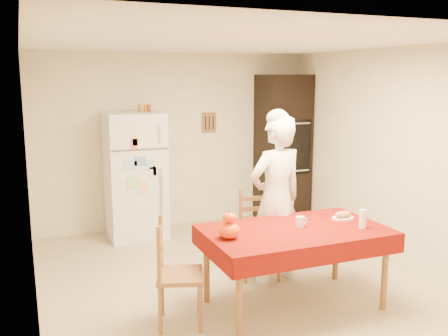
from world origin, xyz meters
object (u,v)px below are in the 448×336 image
oven_cabinet (283,148)px  coffee_mug (300,222)px  dining_table (295,236)px  refrigerator (135,176)px  wine_glass (363,219)px  bread_plate (343,218)px  pumpkin_lower (229,230)px  chair_far (258,230)px  chair_left (173,269)px  seated_woman (276,200)px

oven_cabinet → coffee_mug: bearing=-115.6°
oven_cabinet → dining_table: size_ratio=1.29×
refrigerator → coffee_mug: bearing=-69.4°
wine_glass → refrigerator: bearing=117.7°
wine_glass → bread_plate: (0.01, 0.32, -0.08)m
pumpkin_lower → dining_table: bearing=2.2°
chair_far → chair_left: bearing=-132.9°
refrigerator → pumpkin_lower: bearing=-84.9°
refrigerator → dining_table: 2.84m
chair_far → dining_table: bearing=-76.8°
dining_table → seated_woman: 0.64m
seated_woman → coffee_mug: 0.57m
chair_left → pumpkin_lower: size_ratio=4.95×
chair_left → wine_glass: size_ratio=5.40×
coffee_mug → wine_glass: 0.59m
dining_table → coffee_mug: 0.15m
dining_table → wine_glass: bearing=-19.5°
refrigerator → wine_glass: 3.27m
seated_woman → coffee_mug: size_ratio=17.80×
chair_far → wine_glass: (0.57, -1.04, 0.34)m
chair_left → coffee_mug: chair_left is taller
dining_table → bread_plate: 0.62m
seated_woman → pumpkin_lower: size_ratio=9.28×
oven_cabinet → pumpkin_lower: bearing=-126.5°
refrigerator → oven_cabinet: size_ratio=0.77×
wine_glass → chair_left: bearing=170.7°
oven_cabinet → pumpkin_lower: oven_cabinet is taller
oven_cabinet → dining_table: (-1.36, -2.73, -0.41)m
coffee_mug → bread_plate: size_ratio=0.42×
chair_left → pumpkin_lower: chair_left is taller
seated_woman → pumpkin_lower: bearing=28.3°
dining_table → chair_left: bearing=176.2°
coffee_mug → wine_glass: size_ratio=0.57×
refrigerator → oven_cabinet: bearing=1.2°
coffee_mug → chair_left: bearing=178.3°
chair_left → coffee_mug: (1.24, -0.04, 0.30)m
pumpkin_lower → chair_left: bearing=167.8°
refrigerator → wine_glass: size_ratio=9.66×
chair_far → wine_glass: size_ratio=5.40×
refrigerator → bread_plate: refrigerator is taller
refrigerator → seated_woman: bearing=-63.5°
oven_cabinet → chair_far: 2.39m
chair_far → seated_woman: seated_woman is taller
refrigerator → seated_woman: 2.33m
dining_table → chair_left: 1.18m
refrigerator → dining_table: bearing=-71.0°
coffee_mug → bread_plate: coffee_mug is taller
seated_woman → bread_plate: 0.71m
dining_table → pumpkin_lower: bearing=-177.8°
wine_glass → bread_plate: bearing=88.4°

